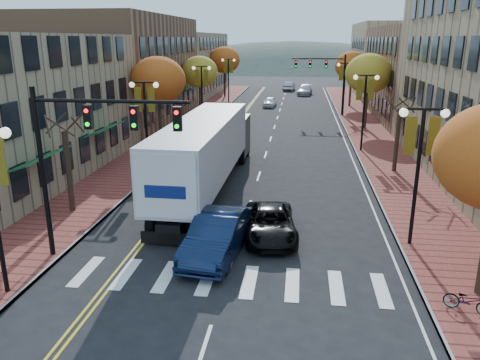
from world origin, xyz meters
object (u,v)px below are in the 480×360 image
(semi_truck, at_px, (208,147))
(bicycle, at_px, (468,301))
(black_suv, at_px, (271,223))
(navy_sedan, at_px, (217,235))

(semi_truck, relative_size, bicycle, 11.70)
(black_suv, bearing_deg, bicycle, -45.86)
(semi_truck, height_order, navy_sedan, semi_truck)
(semi_truck, bearing_deg, black_suv, -57.29)
(bicycle, bearing_deg, black_suv, 74.21)
(navy_sedan, xyz_separation_m, black_suv, (2.09, 2.12, -0.21))
(semi_truck, height_order, bicycle, semi_truck)
(navy_sedan, height_order, bicycle, navy_sedan)
(navy_sedan, bearing_deg, semi_truck, 109.44)
(semi_truck, bearing_deg, navy_sedan, -76.09)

